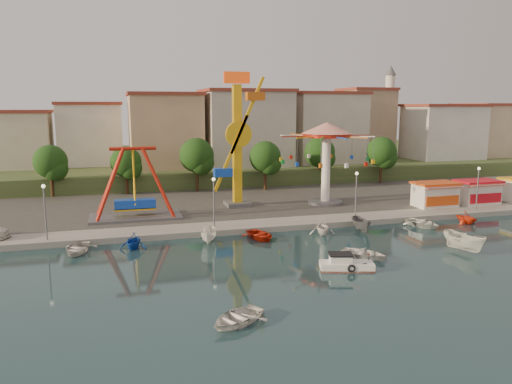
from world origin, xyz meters
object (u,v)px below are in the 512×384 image
object	(u,v)px
kamikaze_tower	(239,143)
rowboat_a	(364,253)
pirate_ship_ride	(134,185)
cabin_motorboat	(345,265)
skiff	(464,242)
wave_swinger	(326,145)

from	to	relation	value
kamikaze_tower	rowboat_a	xyz separation A→B (m)	(5.49, -22.26, -8.16)
pirate_ship_ride	cabin_motorboat	size ratio (longest dim) A/B	2.20
skiff	wave_swinger	bearing A→B (deg)	92.33
skiff	kamikaze_tower	bearing A→B (deg)	114.36
cabin_motorboat	rowboat_a	distance (m)	3.84
wave_swinger	rowboat_a	distance (m)	22.61
cabin_motorboat	rowboat_a	bearing A→B (deg)	56.41
kamikaze_tower	skiff	distance (m)	28.55
pirate_ship_ride	skiff	distance (m)	34.45
wave_swinger	rowboat_a	xyz separation A→B (m)	(-5.40, -20.53, -7.79)
pirate_ship_ride	skiff	world-z (taller)	pirate_ship_ride
wave_swinger	skiff	bearing A→B (deg)	-78.39
pirate_ship_ride	kamikaze_tower	world-z (taller)	kamikaze_tower
cabin_motorboat	wave_swinger	bearing A→B (deg)	86.44
wave_swinger	cabin_motorboat	world-z (taller)	wave_swinger
wave_swinger	cabin_motorboat	bearing A→B (deg)	-109.93
skiff	pirate_ship_ride	bearing A→B (deg)	135.96
wave_swinger	rowboat_a	bearing A→B (deg)	-104.73
pirate_ship_ride	cabin_motorboat	bearing A→B (deg)	-54.12
kamikaze_tower	rowboat_a	size ratio (longest dim) A/B	4.20
pirate_ship_ride	rowboat_a	xyz separation A→B (m)	(18.40, -18.90, -3.99)
pirate_ship_ride	wave_swinger	bearing A→B (deg)	3.90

